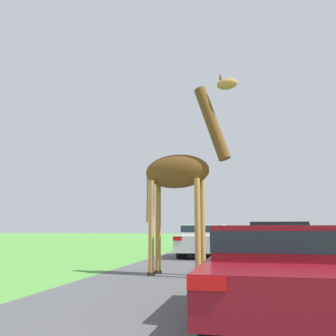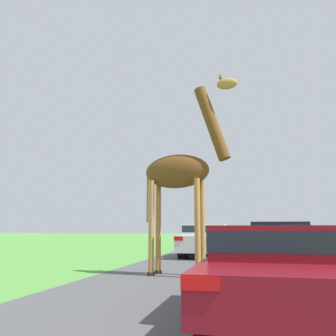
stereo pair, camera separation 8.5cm
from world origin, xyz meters
name	(u,v)px [view 1 (the left image)]	position (x,y,z in m)	size (l,w,h in m)	color
road	(242,243)	(0.00, 30.00, 0.00)	(6.91, 120.00, 0.00)	#4C4C4F
giraffe_near_road	(183,171)	(-1.16, 9.56, 2.72)	(2.64, 0.84, 5.31)	#B77F3D
car_lead_maroon	(279,265)	(0.89, 5.79, 0.69)	(1.95, 4.48, 1.24)	maroon
car_queue_right	(204,239)	(-1.38, 16.08, 0.74)	(1.94, 4.29, 1.39)	silver
car_queue_left	(207,235)	(-2.03, 22.94, 0.76)	(1.70, 4.77, 1.40)	#561914
car_far_ahead	(273,235)	(2.28, 27.67, 0.73)	(1.94, 4.44, 1.36)	gray
car_verge_right	(278,244)	(1.35, 11.82, 0.74)	(1.78, 4.23, 1.39)	black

